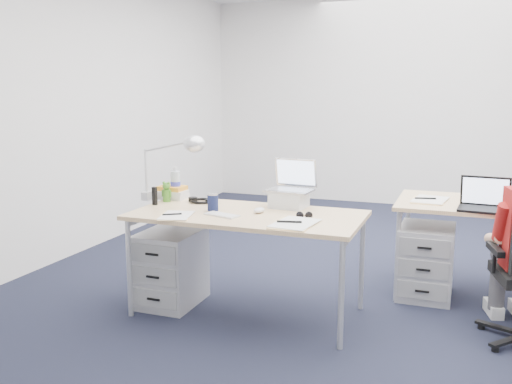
% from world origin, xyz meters
% --- Properties ---
extents(floor, '(7.00, 7.00, 0.00)m').
position_xyz_m(floor, '(0.00, 0.00, 0.00)').
color(floor, black).
rests_on(floor, ground).
extents(room, '(6.02, 7.02, 2.80)m').
position_xyz_m(room, '(0.00, 0.00, 1.71)').
color(room, silver).
rests_on(room, ground).
extents(desk_near, '(1.60, 0.80, 0.73)m').
position_xyz_m(desk_near, '(-0.89, -0.83, 0.68)').
color(desk_near, '#DAB27E').
rests_on(desk_near, ground).
extents(desk_far, '(1.60, 0.80, 0.73)m').
position_xyz_m(desk_far, '(0.83, 0.12, 0.68)').
color(desk_far, '#DAB27E').
rests_on(desk_far, ground).
extents(drawer_pedestal_near, '(0.40, 0.50, 0.55)m').
position_xyz_m(drawer_pedestal_near, '(-1.49, -0.86, 0.28)').
color(drawer_pedestal_near, '#B0B1B6').
rests_on(drawer_pedestal_near, ground).
extents(drawer_pedestal_far, '(0.40, 0.50, 0.55)m').
position_xyz_m(drawer_pedestal_far, '(0.27, -0.03, 0.28)').
color(drawer_pedestal_far, '#B0B1B6').
rests_on(drawer_pedestal_far, ground).
extents(silver_laptop, '(0.34, 0.28, 0.34)m').
position_xyz_m(silver_laptop, '(-0.68, -0.55, 0.90)').
color(silver_laptop, silver).
rests_on(silver_laptop, desk_near).
extents(wireless_keyboard, '(0.27, 0.17, 0.01)m').
position_xyz_m(wireless_keyboard, '(-1.03, -0.97, 0.74)').
color(wireless_keyboard, white).
rests_on(wireless_keyboard, desk_near).
extents(computer_mouse, '(0.08, 0.11, 0.04)m').
position_xyz_m(computer_mouse, '(-0.82, -0.80, 0.75)').
color(computer_mouse, white).
rests_on(computer_mouse, desk_near).
extents(headphones, '(0.23, 0.19, 0.04)m').
position_xyz_m(headphones, '(-1.36, -0.60, 0.75)').
color(headphones, black).
rests_on(headphones, desk_near).
extents(can_koozie, '(0.10, 0.10, 0.13)m').
position_xyz_m(can_koozie, '(-1.15, -0.84, 0.79)').
color(can_koozie, '#141B41').
rests_on(can_koozie, desk_near).
extents(water_bottle, '(0.10, 0.10, 0.25)m').
position_xyz_m(water_bottle, '(-1.62, -0.53, 0.85)').
color(water_bottle, silver).
rests_on(water_bottle, desk_near).
extents(bear_figurine, '(0.09, 0.07, 0.16)m').
position_xyz_m(bear_figurine, '(-1.63, -0.67, 0.81)').
color(bear_figurine, '#2C761F').
rests_on(bear_figurine, desk_near).
extents(book_stack, '(0.23, 0.18, 0.10)m').
position_xyz_m(book_stack, '(-1.64, -0.54, 0.78)').
color(book_stack, silver).
rests_on(book_stack, desk_near).
extents(cordless_phone, '(0.04, 0.03, 0.14)m').
position_xyz_m(cordless_phone, '(-1.64, -0.81, 0.80)').
color(cordless_phone, black).
rests_on(cordless_phone, desk_near).
extents(papers_left, '(0.27, 0.33, 0.01)m').
position_xyz_m(papers_left, '(-1.32, -1.11, 0.73)').
color(papers_left, '#F6D38E').
rests_on(papers_left, desk_near).
extents(papers_right, '(0.26, 0.36, 0.01)m').
position_xyz_m(papers_right, '(-0.50, -1.05, 0.74)').
color(papers_right, '#F6D38E').
rests_on(papers_right, desk_near).
extents(sunglasses, '(0.12, 0.09, 0.03)m').
position_xyz_m(sunglasses, '(-0.49, -0.82, 0.74)').
color(sunglasses, black).
rests_on(sunglasses, desk_near).
extents(desk_lamp, '(0.50, 0.28, 0.54)m').
position_xyz_m(desk_lamp, '(-1.64, -0.66, 1.00)').
color(desk_lamp, silver).
rests_on(desk_lamp, desk_near).
extents(dark_laptop, '(0.36, 0.35, 0.25)m').
position_xyz_m(dark_laptop, '(0.65, -0.17, 0.85)').
color(dark_laptop, black).
rests_on(dark_laptop, desk_far).
extents(far_papers, '(0.27, 0.36, 0.01)m').
position_xyz_m(far_papers, '(0.26, 0.07, 0.73)').
color(far_papers, white).
rests_on(far_papers, desk_far).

